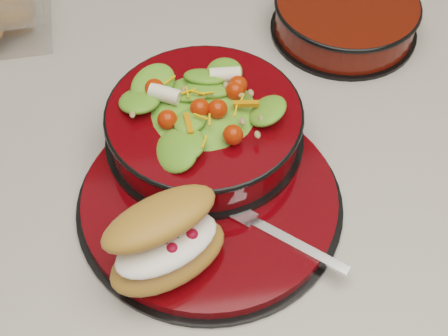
{
  "coord_description": "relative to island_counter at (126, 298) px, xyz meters",
  "views": [
    {
      "loc": [
        0.1,
        -0.54,
        1.51
      ],
      "look_at": [
        0.17,
        -0.1,
        0.94
      ],
      "focal_mm": 50.0,
      "sensor_mm": 36.0,
      "label": 1
    }
  ],
  "objects": [
    {
      "name": "island_counter",
      "position": [
        0.0,
        0.0,
        0.0
      ],
      "size": [
        1.24,
        0.74,
        0.9
      ],
      "color": "white",
      "rests_on": "ground"
    },
    {
      "name": "dinner_plate",
      "position": [
        0.15,
        -0.12,
        0.46
      ],
      "size": [
        0.31,
        0.31,
        0.02
      ],
      "rotation": [
        0.0,
        0.0,
        -0.29
      ],
      "color": "black",
      "rests_on": "island_counter"
    },
    {
      "name": "salad_bowl",
      "position": [
        0.15,
        -0.04,
        0.5
      ],
      "size": [
        0.25,
        0.25,
        0.1
      ],
      "rotation": [
        0.0,
        0.0,
        0.4
      ],
      "color": "black",
      "rests_on": "dinner_plate"
    },
    {
      "name": "croissant",
      "position": [
        0.09,
        -0.2,
        0.5
      ],
      "size": [
        0.15,
        0.13,
        0.08
      ],
      "rotation": [
        0.0,
        0.0,
        0.42
      ],
      "color": "#A86A33",
      "rests_on": "dinner_plate"
    },
    {
      "name": "fork",
      "position": [
        0.21,
        -0.19,
        0.47
      ],
      "size": [
        0.13,
        0.11,
        0.0
      ],
      "rotation": [
        0.0,
        0.0,
        0.84
      ],
      "color": "silver",
      "rests_on": "dinner_plate"
    },
    {
      "name": "extra_bowl",
      "position": [
        0.39,
        0.16,
        0.48
      ],
      "size": [
        0.22,
        0.22,
        0.05
      ],
      "rotation": [
        0.0,
        0.0,
        -0.03
      ],
      "color": "black",
      "rests_on": "island_counter"
    }
  ]
}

